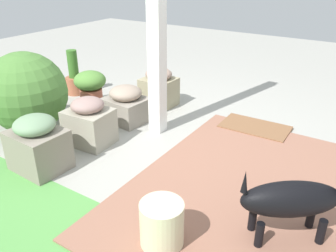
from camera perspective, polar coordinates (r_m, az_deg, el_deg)
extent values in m
plane|color=#A1A097|center=(3.41, -0.73, -3.31)|extent=(12.00, 12.00, 0.00)
cube|color=#94634F|center=(2.84, 13.75, -10.53)|extent=(1.80, 2.40, 0.02)
cube|color=white|center=(3.36, -1.94, 19.27)|extent=(0.14, 0.14, 2.56)
cube|color=#9B9372|center=(4.31, -1.50, 5.58)|extent=(0.40, 0.38, 0.35)
ellipsoid|color=gray|center=(4.24, -1.54, 8.50)|extent=(0.32, 0.32, 0.15)
cube|color=gray|center=(3.92, -6.85, 2.71)|extent=(0.49, 0.43, 0.27)
ellipsoid|color=gray|center=(3.85, -7.00, 5.41)|extent=(0.36, 0.36, 0.16)
cube|color=#9C9684|center=(3.48, -12.74, -0.15)|extent=(0.45, 0.38, 0.35)
ellipsoid|color=gray|center=(3.39, -13.11, 3.37)|extent=(0.32, 0.32, 0.14)
cube|color=gray|center=(3.18, -20.41, -3.71)|extent=(0.47, 0.39, 0.36)
ellipsoid|color=gray|center=(3.07, -21.08, 0.19)|extent=(0.35, 0.35, 0.16)
sphere|color=#4A7A36|center=(3.86, -22.24, 5.09)|extent=(0.84, 0.84, 0.84)
cylinder|color=#A25B3E|center=(4.90, -14.96, 6.46)|extent=(0.24, 0.24, 0.23)
cylinder|color=#376A25|center=(4.81, -15.36, 9.79)|extent=(0.13, 0.13, 0.36)
cylinder|color=#AA5944|center=(4.44, -12.44, 4.66)|extent=(0.28, 0.28, 0.22)
ellipsoid|color=#548839|center=(4.37, -12.70, 7.29)|extent=(0.39, 0.39, 0.23)
ellipsoid|color=black|center=(2.33, 19.52, -11.23)|extent=(0.64, 0.56, 0.24)
cylinder|color=black|center=(2.58, 22.37, -13.61)|extent=(0.05, 0.05, 0.19)
cylinder|color=black|center=(2.48, 23.82, -15.70)|extent=(0.05, 0.05, 0.19)
cylinder|color=black|center=(2.44, 13.67, -14.68)|extent=(0.05, 0.05, 0.19)
cylinder|color=black|center=(2.34, 14.74, -17.00)|extent=(0.05, 0.05, 0.19)
cone|color=black|center=(2.14, 12.50, -8.87)|extent=(0.04, 0.04, 0.15)
cylinder|color=beige|center=(2.25, -1.02, -15.90)|extent=(0.28, 0.28, 0.31)
cube|color=brown|center=(3.86, 14.06, -0.23)|extent=(0.72, 0.43, 0.03)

